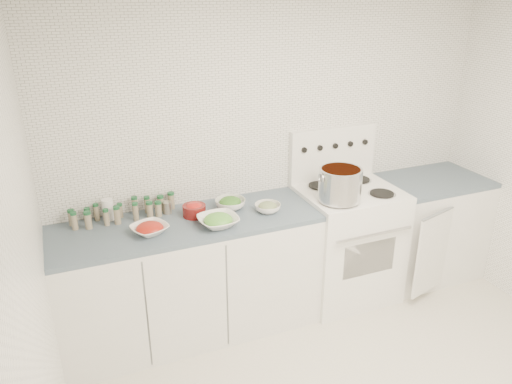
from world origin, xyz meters
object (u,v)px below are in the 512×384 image
(stove, at_px, (346,239))
(bowl_snowpea, at_px, (218,220))
(bowl_tomato, at_px, (150,229))
(stock_pot, at_px, (340,183))

(stove, relative_size, bowl_snowpea, 4.67)
(stove, height_order, bowl_tomato, stove)
(bowl_snowpea, bearing_deg, bowl_tomato, 171.56)
(stock_pot, xyz_separation_m, bowl_tomato, (-1.38, 0.09, -0.14))
(stock_pot, distance_m, bowl_tomato, 1.39)
(stock_pot, xyz_separation_m, bowl_snowpea, (-0.93, 0.02, -0.14))
(stove, bearing_deg, bowl_tomato, -177.43)
(stock_pot, bearing_deg, bowl_tomato, 176.43)
(stove, xyz_separation_m, stock_pot, (-0.19, -0.16, 0.58))
(stock_pot, height_order, bowl_tomato, stock_pot)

